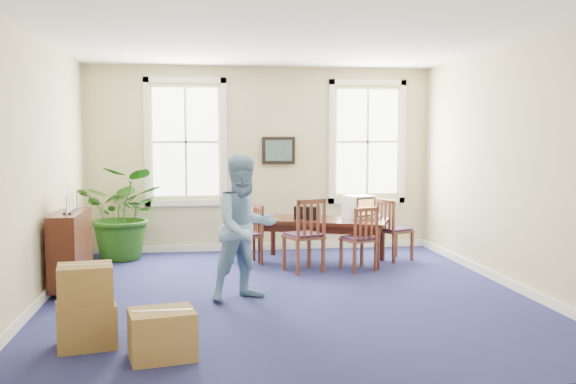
{
  "coord_description": "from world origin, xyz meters",
  "views": [
    {
      "loc": [
        -1.1,
        -7.92,
        2.0
      ],
      "look_at": [
        0.1,
        0.6,
        1.25
      ],
      "focal_mm": 40.0,
      "sensor_mm": 36.0,
      "label": 1
    }
  ],
  "objects": [
    {
      "name": "baseboard_back",
      "position": [
        0.0,
        3.22,
        0.06
      ],
      "size": [
        6.0,
        0.04,
        0.12
      ],
      "primitive_type": "cube",
      "color": "white",
      "rests_on": "ground"
    },
    {
      "name": "baseboard_right",
      "position": [
        2.97,
        0.0,
        0.06
      ],
      "size": [
        0.04,
        6.5,
        0.12
      ],
      "primitive_type": "cube",
      "color": "white",
      "rests_on": "ground"
    },
    {
      "name": "baseboard_left",
      "position": [
        -2.97,
        0.0,
        0.06
      ],
      "size": [
        0.04,
        6.5,
        0.12
      ],
      "primitive_type": "cube",
      "color": "white",
      "rests_on": "ground"
    },
    {
      "name": "window_right",
      "position": [
        1.9,
        3.23,
        1.9
      ],
      "size": [
        1.4,
        0.12,
        2.2
      ],
      "primitive_type": null,
      "color": "white",
      "rests_on": "ground"
    },
    {
      "name": "cardboard_boxes",
      "position": [
        -1.96,
        -1.65,
        0.42
      ],
      "size": [
        1.76,
        1.76,
        0.83
      ],
      "primitive_type": null,
      "rotation": [
        0.0,
        0.0,
        0.24
      ],
      "color": "olive",
      "rests_on": "ground"
    },
    {
      "name": "wall_back",
      "position": [
        0.0,
        3.25,
        1.6
      ],
      "size": [
        6.5,
        0.0,
        6.5
      ],
      "primitive_type": "plane",
      "rotation": [
        1.57,
        0.0,
        0.0
      ],
      "color": "#C7BB8C",
      "rests_on": "ground"
    },
    {
      "name": "wall_picture",
      "position": [
        0.3,
        3.2,
        1.75
      ],
      "size": [
        0.58,
        0.06,
        0.48
      ],
      "primitive_type": null,
      "color": "black",
      "rests_on": "ground"
    },
    {
      "name": "game_console",
      "position": [
        1.72,
        2.0,
        0.72
      ],
      "size": [
        0.22,
        0.24,
        0.05
      ],
      "primitive_type": "cube",
      "rotation": [
        0.0,
        0.0,
        -0.4
      ],
      "color": "white",
      "rests_on": "conference_table"
    },
    {
      "name": "potted_plant",
      "position": [
        -2.28,
        2.66,
        0.76
      ],
      "size": [
        1.59,
        1.46,
        1.52
      ],
      "primitive_type": "imported",
      "rotation": [
        0.0,
        0.0,
        -0.22
      ],
      "color": "#1B480F",
      "rests_on": "ground"
    },
    {
      "name": "floor",
      "position": [
        0.0,
        0.0,
        0.0
      ],
      "size": [
        6.5,
        6.5,
        0.0
      ],
      "primitive_type": "plane",
      "color": "navy",
      "rests_on": "ground"
    },
    {
      "name": "man",
      "position": [
        -0.54,
        -0.18,
        0.89
      ],
      "size": [
        1.07,
        0.97,
        1.77
      ],
      "primitive_type": "imported",
      "rotation": [
        0.0,
        0.0,
        0.43
      ],
      "color": "#77A2CC",
      "rests_on": "ground"
    },
    {
      "name": "chair_end_right",
      "position": [
        2.05,
        2.0,
        0.5
      ],
      "size": [
        0.59,
        0.59,
        0.99
      ],
      "primitive_type": null,
      "rotation": [
        0.0,
        0.0,
        1.98
      ],
      "color": "brown",
      "rests_on": "ground"
    },
    {
      "name": "wall_left",
      "position": [
        -3.0,
        0.0,
        1.6
      ],
      "size": [
        0.0,
        6.5,
        6.5
      ],
      "primitive_type": "plane",
      "rotation": [
        1.57,
        0.0,
        1.57
      ],
      "color": "#C7BB8C",
      "rests_on": "ground"
    },
    {
      "name": "credenza",
      "position": [
        -2.75,
        0.62,
        0.47
      ],
      "size": [
        0.36,
        1.21,
        0.95
      ],
      "primitive_type": "cube",
      "rotation": [
        0.0,
        0.0,
        -0.02
      ],
      "color": "#3F180F",
      "rests_on": "ground"
    },
    {
      "name": "conference_table",
      "position": [
        0.85,
        2.0,
        0.35
      ],
      "size": [
        2.23,
        1.63,
        0.69
      ],
      "primitive_type": null,
      "rotation": [
        0.0,
        0.0,
        -0.39
      ],
      "color": "#3F180F",
      "rests_on": "ground"
    },
    {
      "name": "crt_tv",
      "position": [
        1.45,
        2.05,
        0.87
      ],
      "size": [
        0.54,
        0.56,
        0.36
      ],
      "primitive_type": null,
      "rotation": [
        0.0,
        0.0,
        0.42
      ],
      "color": "#B7B7BC",
      "rests_on": "conference_table"
    },
    {
      "name": "chair_near_left",
      "position": [
        0.43,
        1.31,
        0.55
      ],
      "size": [
        0.63,
        0.63,
        1.1
      ],
      "primitive_type": null,
      "rotation": [
        0.0,
        0.0,
        3.48
      ],
      "color": "brown",
      "rests_on": "ground"
    },
    {
      "name": "wall_right",
      "position": [
        3.0,
        0.0,
        1.6
      ],
      "size": [
        0.0,
        6.5,
        6.5
      ],
      "primitive_type": "plane",
      "rotation": [
        1.57,
        0.0,
        -1.57
      ],
      "color": "#C7BB8C",
      "rests_on": "ground"
    },
    {
      "name": "ceiling",
      "position": [
        0.0,
        0.0,
        3.2
      ],
      "size": [
        6.5,
        6.5,
        0.0
      ],
      "primitive_type": "plane",
      "rotation": [
        3.14,
        0.0,
        0.0
      ],
      "color": "white",
      "rests_on": "ground"
    },
    {
      "name": "chair_end_left",
      "position": [
        -0.35,
        2.0,
        0.46
      ],
      "size": [
        0.51,
        0.51,
        0.93
      ],
      "primitive_type": null,
      "rotation": [
        0.0,
        0.0,
        -1.31
      ],
      "color": "brown",
      "rests_on": "ground"
    },
    {
      "name": "equipment_bag",
      "position": [
        0.62,
        2.05,
        0.79
      ],
      "size": [
        0.46,
        0.36,
        0.2
      ],
      "primitive_type": "cube",
      "rotation": [
        0.0,
        0.0,
        -0.27
      ],
      "color": "black",
      "rests_on": "conference_table"
    },
    {
      "name": "window_left",
      "position": [
        -1.3,
        3.23,
        1.9
      ],
      "size": [
        1.4,
        0.12,
        2.2
      ],
      "primitive_type": null,
      "color": "white",
      "rests_on": "ground"
    },
    {
      "name": "chair_near_right",
      "position": [
        1.26,
        1.31,
        0.48
      ],
      "size": [
        0.55,
        0.55,
        0.96
      ],
      "primitive_type": null,
      "rotation": [
        0.0,
        0.0,
        3.47
      ],
      "color": "brown",
      "rests_on": "ground"
    },
    {
      "name": "wall_front",
      "position": [
        0.0,
        -3.25,
        1.6
      ],
      "size": [
        6.5,
        0.0,
        6.5
      ],
      "primitive_type": "plane",
      "rotation": [
        -1.57,
        0.0,
        0.0
      ],
      "color": "#C7BB8C",
      "rests_on": "ground"
    },
    {
      "name": "brochure_rack",
      "position": [
        -2.73,
        0.62,
        1.07
      ],
      "size": [
        0.19,
        0.6,
        0.26
      ],
      "primitive_type": null,
      "rotation": [
        0.0,
        0.0,
        0.16
      ],
      "color": "#99999E",
      "rests_on": "credenza"
    }
  ]
}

